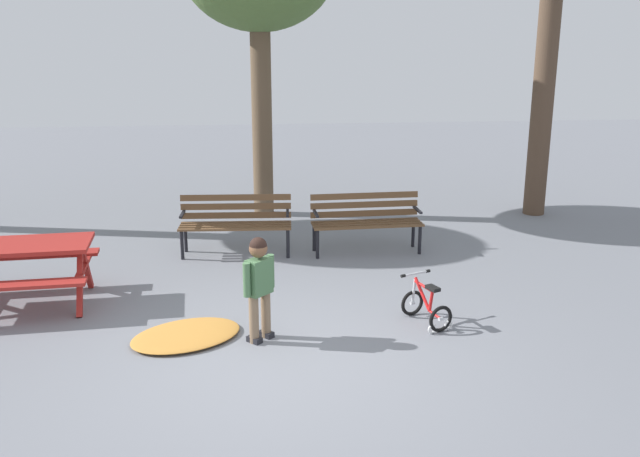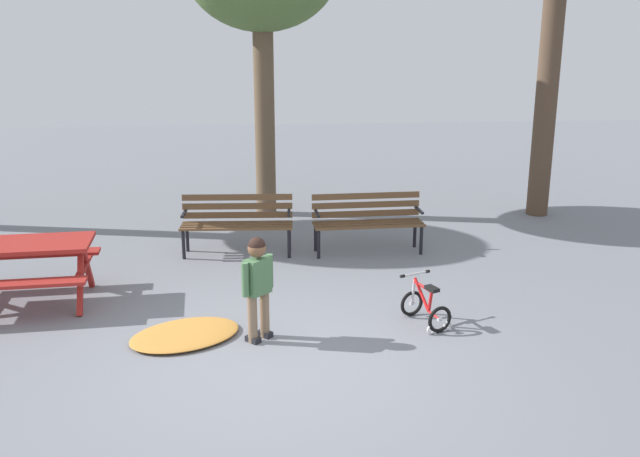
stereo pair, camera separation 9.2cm
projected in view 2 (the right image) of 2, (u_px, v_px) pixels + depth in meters
ground at (272, 361)px, 6.96m from camera, size 36.00×36.00×0.00m
picnic_table at (13, 257)px, 8.22m from camera, size 1.89×1.47×0.79m
park_bench_far_left at (237, 219)px, 10.17m from camera, size 1.62×0.55×0.85m
park_bench_left at (367, 218)px, 10.26m from camera, size 1.62×0.52×0.85m
child_standing at (258, 280)px, 7.26m from camera, size 0.33×0.32×1.13m
kids_bicycle at (426, 307)px, 7.77m from camera, size 0.53×0.63×0.54m
leaf_pile at (185, 334)px, 7.47m from camera, size 1.43×1.27×0.07m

